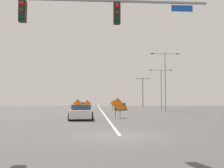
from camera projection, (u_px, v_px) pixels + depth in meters
ground at (120, 136)px, 12.36m from camera, size 154.85×154.85×0.00m
road_centre_stripe at (100, 109)px, 55.17m from camera, size 0.16×86.03×0.01m
traffic_signal_assembly at (24, 24)px, 12.38m from camera, size 13.90×0.44×7.07m
street_lamp_mid_left at (161, 85)px, 48.83m from camera, size 4.33×0.24×7.73m
street_lamp_far_left at (165, 77)px, 41.53m from camera, size 4.70×0.24×9.54m
street_lamp_mid_right at (143, 90)px, 67.09m from camera, size 3.65×0.24×7.69m
construction_sign_right_lane at (78, 105)px, 29.21m from camera, size 1.14×0.31×1.92m
construction_sign_left_shoulder at (118, 105)px, 25.99m from camera, size 1.23×0.28×2.02m
construction_sign_right_shoulder at (87, 105)px, 34.73m from camera, size 1.17×0.10×1.83m
construction_sign_median_far at (114, 104)px, 43.00m from camera, size 1.33×0.27×1.93m
car_orange_mid at (121, 107)px, 47.85m from camera, size 2.13×4.27×1.34m
car_white_passing at (82, 112)px, 23.69m from camera, size 2.18×4.54×1.34m
car_blue_distant at (80, 106)px, 56.10m from camera, size 2.05×4.42×1.42m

